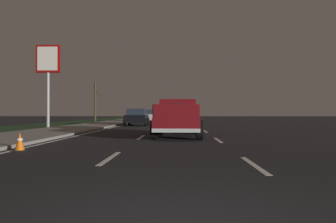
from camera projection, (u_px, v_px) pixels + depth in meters
The scene contains 11 objects.
ground at pixel (178, 125), 29.85m from camera, with size 144.00×144.00×0.00m, color black.
sidewalk_shoulder at pixel (101, 124), 30.09m from camera, with size 108.00×4.00×0.12m, color gray.
grass_verge at pixel (50, 125), 30.25m from camera, with size 108.00×6.00×0.01m, color #1E3819.
lane_markings at pixel (149, 124), 33.15m from camera, with size 108.88×7.04×0.01m.
pickup_truck at pixel (177, 117), 15.46m from camera, with size 5.46×2.35×1.87m.
sedan_black at pixel (137, 117), 28.40m from camera, with size 4.44×2.10×1.54m.
sedan_tan at pixel (180, 116), 41.72m from camera, with size 4.40×2.02×1.54m.
sedan_silver at pixel (151, 116), 38.56m from camera, with size 4.41×2.03×1.54m.
gas_price_sign at pixel (48, 66), 24.51m from camera, with size 0.27×1.90×6.55m.
bare_tree_far at pixel (95, 100), 42.75m from camera, with size 1.38×1.17×5.42m.
traffic_cone_near at pixel (20, 142), 9.59m from camera, with size 0.36×0.36×0.58m.
Camera 1 is at (-2.86, -0.03, 1.19)m, focal length 33.14 mm.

